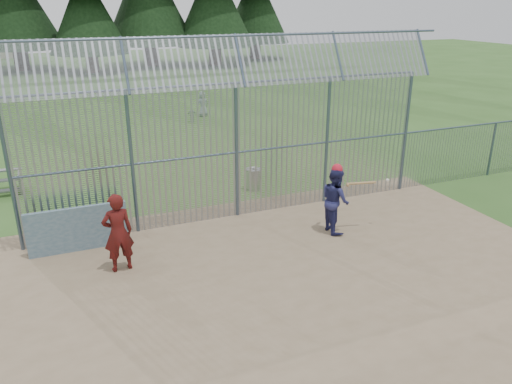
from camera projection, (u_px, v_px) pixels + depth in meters
name	position (u px, v px, depth m)	size (l,w,h in m)	color
ground	(287.00, 269.00, 12.19)	(120.00, 120.00, 0.00)	#2D511E
dirt_infield	(296.00, 278.00, 11.75)	(14.00, 10.00, 0.02)	#756047
dugout_wall	(78.00, 229.00, 12.86)	(2.50, 0.12, 1.20)	#38566B
batter	(335.00, 200.00, 13.85)	(0.90, 0.70, 1.85)	navy
onlooker	(118.00, 233.00, 11.79)	(0.71, 0.47, 1.96)	maroon
bg_kid_standing	(203.00, 104.00, 28.05)	(0.68, 0.44, 1.39)	gray
bg_kid_seated	(192.00, 115.00, 26.68)	(0.48, 0.20, 0.81)	gray
batting_gear	(342.00, 171.00, 13.57)	(1.69, 0.46, 0.64)	red
trash_can	(254.00, 179.00, 17.18)	(0.56, 0.56, 0.82)	#96999E
backstop_fence	(294.00, 135.00, 14.95)	(20.09, 0.81, 5.30)	#47566B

